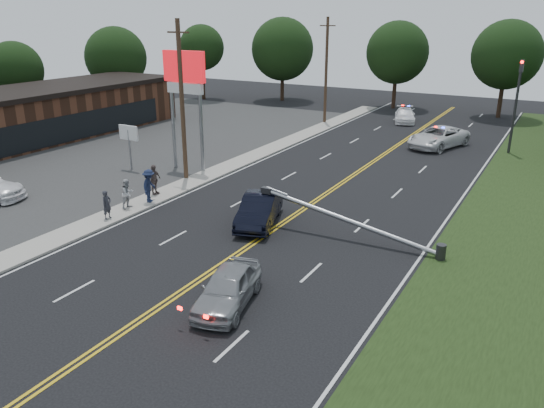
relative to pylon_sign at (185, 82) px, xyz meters
The scene contains 25 objects.
ground 18.50m from the pylon_sign, 53.13° to the right, with size 120.00×120.00×0.00m, color black.
parking_lot 11.92m from the pylon_sign, 157.17° to the right, with size 25.00×60.00×0.01m, color #2D2D2D.
sidewalk 7.46m from the pylon_sign, 62.30° to the right, with size 1.80×70.00×0.12m, color #9F9A90.
centerline_yellow 12.73m from the pylon_sign, 20.85° to the right, with size 0.36×80.00×0.00m, color gold.
pharmacy_building 17.90m from the pylon_sign, behind, with size 8.40×30.40×4.30m.
pylon_sign is the anchor object (origin of this frame).
small_sign 5.45m from the pylon_sign, 150.26° to the right, with size 1.60×0.14×3.10m.
traffic_signal 24.75m from the pylon_sign, 40.39° to the left, with size 0.28×0.41×7.05m.
fallen_streetlight 16.66m from the pylon_sign, 22.22° to the right, with size 9.36×0.44×1.91m.
utility_pole_mid 2.55m from the pylon_sign, 56.98° to the right, with size 1.60×0.28×10.00m.
utility_pole_far 20.06m from the pylon_sign, 86.28° to the left, with size 1.60×0.28×10.00m.
tree_2 26.87m from the pylon_sign, 166.89° to the left, with size 5.50×5.50×7.79m.
tree_3 29.33m from the pylon_sign, 143.78° to the left, with size 6.89×6.89×8.99m.
tree_4 32.54m from the pylon_sign, 124.72° to the left, with size 5.52×5.52×9.10m.
tree_5 32.19m from the pylon_sign, 106.92° to the left, with size 7.52×7.52×9.96m.
tree_6 32.31m from the pylon_sign, 81.90° to the left, with size 6.86×6.86×9.62m.
tree_7 35.50m from the pylon_sign, 63.35° to the left, with size 6.92×6.92×9.81m.
crashed_sedan 12.55m from the pylon_sign, 33.85° to the right, with size 1.64×4.70×1.55m, color black.
waiting_sedan 19.50m from the pylon_sign, 47.70° to the right, with size 1.68×4.17×1.42m, color gray.
emergency_a 21.00m from the pylon_sign, 48.38° to the left, with size 2.73×5.92×1.65m, color silver.
emergency_b 26.21m from the pylon_sign, 71.58° to the left, with size 1.90×4.68×1.36m, color white.
bystander_a 11.37m from the pylon_sign, 76.58° to the right, with size 0.56×0.37×1.53m, color #2A2B33.
bystander_b 9.79m from the pylon_sign, 75.32° to the right, with size 0.80×0.63×1.65m, color #A9AAAE.
bystander_c 8.73m from the pylon_sign, 69.88° to the right, with size 1.23×0.71×1.91m, color #19213E.
bystander_d 7.71m from the pylon_sign, 72.24° to the right, with size 1.05×0.44×1.80m, color #5D4D4A.
Camera 1 is at (12.10, -14.16, 10.23)m, focal length 35.00 mm.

